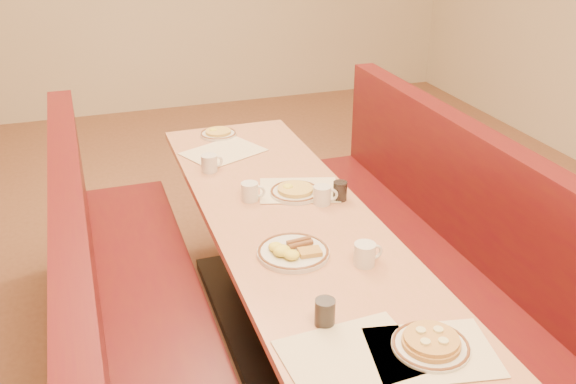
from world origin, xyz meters
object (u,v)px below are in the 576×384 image
object	(u,v)px
booth_left	(129,328)
coffee_mug_d	(210,163)
eggs_plate	(293,251)
booth_right	(436,268)
diner_table	(293,294)
pancake_plate	(431,344)
soda_tumbler_near	(325,312)
coffee_mug_a	(365,254)
coffee_mug_b	(250,191)
coffee_mug_c	(323,195)
soda_tumbler_mid	(340,191)

from	to	relation	value
booth_left	coffee_mug_d	bearing A→B (deg)	50.88
eggs_plate	coffee_mug_d	xyz separation A→B (m)	(-0.13, 0.89, 0.03)
booth_right	booth_left	bearing A→B (deg)	180.00
booth_right	eggs_plate	world-z (taller)	booth_right
diner_table	pancake_plate	xyz separation A→B (m)	(0.12, -0.93, 0.39)
booth_right	soda_tumbler_near	world-z (taller)	booth_right
eggs_plate	coffee_mug_a	distance (m)	0.28
pancake_plate	soda_tumbler_near	size ratio (longest dim) A/B	2.60
coffee_mug_b	booth_left	bearing A→B (deg)	-139.35
eggs_plate	coffee_mug_c	world-z (taller)	coffee_mug_c
coffee_mug_a	soda_tumbler_near	distance (m)	0.40
eggs_plate	diner_table	bearing A→B (deg)	69.96
coffee_mug_d	pancake_plate	bearing A→B (deg)	-88.58
coffee_mug_c	coffee_mug_d	world-z (taller)	coffee_mug_d
booth_right	coffee_mug_a	xyz separation A→B (m)	(-0.59, -0.42, 0.43)
coffee_mug_b	pancake_plate	bearing A→B (deg)	-59.68
coffee_mug_a	soda_tumbler_near	bearing A→B (deg)	-135.96
coffee_mug_d	soda_tumbler_mid	world-z (taller)	soda_tumbler_mid
diner_table	booth_left	size ratio (longest dim) A/B	1.00
coffee_mug_b	diner_table	bearing A→B (deg)	-45.63
booth_right	coffee_mug_b	xyz separation A→B (m)	(-0.85, 0.25, 0.43)
eggs_plate	soda_tumbler_mid	size ratio (longest dim) A/B	3.20
coffee_mug_a	coffee_mug_d	size ratio (longest dim) A/B	1.03
diner_table	booth_right	xyz separation A→B (m)	(0.73, 0.00, -0.01)
booth_right	coffee_mug_c	xyz separation A→B (m)	(-0.56, 0.11, 0.43)
coffee_mug_b	booth_right	bearing A→B (deg)	2.30
soda_tumbler_near	coffee_mug_b	bearing A→B (deg)	88.87
pancake_plate	coffee_mug_b	size ratio (longest dim) A/B	2.23
pancake_plate	eggs_plate	bearing A→B (deg)	108.62
booth_right	pancake_plate	world-z (taller)	booth_right
soda_tumbler_mid	coffee_mug_c	bearing A→B (deg)	-172.24
coffee_mug_c	soda_tumbler_near	distance (m)	0.87
pancake_plate	coffee_mug_a	bearing A→B (deg)	88.26
eggs_plate	coffee_mug_c	distance (m)	0.47
pancake_plate	coffee_mug_b	bearing A→B (deg)	101.76
booth_right	coffee_mug_d	distance (m)	1.22
booth_right	coffee_mug_c	distance (m)	0.71
coffee_mug_a	booth_left	bearing A→B (deg)	152.39
diner_table	booth_left	world-z (taller)	booth_left
booth_right	soda_tumbler_near	size ratio (longest dim) A/B	26.90
pancake_plate	coffee_mug_b	distance (m)	1.20
booth_left	soda_tumbler_near	size ratio (longest dim) A/B	26.90
coffee_mug_a	pancake_plate	bearing A→B (deg)	-93.84
pancake_plate	eggs_plate	xyz separation A→B (m)	(-0.22, 0.66, -0.00)
soda_tumbler_near	coffee_mug_d	bearing A→B (deg)	93.62
eggs_plate	soda_tumbler_near	size ratio (longest dim) A/B	3.03
soda_tumbler_near	soda_tumbler_mid	xyz separation A→B (m)	(0.40, 0.83, -0.00)
soda_tumbler_mid	soda_tumbler_near	bearing A→B (deg)	-115.96
coffee_mug_a	coffee_mug_b	distance (m)	0.71
coffee_mug_a	diner_table	bearing A→B (deg)	106.48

